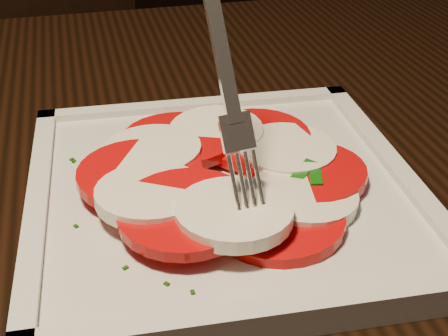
# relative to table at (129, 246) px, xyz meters

# --- Properties ---
(table) EXTENTS (1.23, 0.85, 0.75)m
(table) POSITION_rel_table_xyz_m (0.00, 0.00, 0.00)
(table) COLOR black
(table) RESTS_ON ground
(chair) EXTENTS (0.55, 0.55, 0.93)m
(chair) POSITION_rel_table_xyz_m (0.01, 0.85, -0.12)
(chair) COLOR black
(chair) RESTS_ON ground
(plate) EXTENTS (0.31, 0.31, 0.01)m
(plate) POSITION_rel_table_xyz_m (0.07, -0.09, 0.11)
(plate) COLOR silver
(plate) RESTS_ON table
(caprese_salad) EXTENTS (0.22, 0.23, 0.03)m
(caprese_salad) POSITION_rel_table_xyz_m (0.07, -0.09, 0.12)
(caprese_salad) COLOR red
(caprese_salad) RESTS_ON plate
(fork) EXTENTS (0.05, 0.10, 0.17)m
(fork) POSITION_rel_table_xyz_m (0.06, -0.10, 0.22)
(fork) COLOR white
(fork) RESTS_ON caprese_salad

